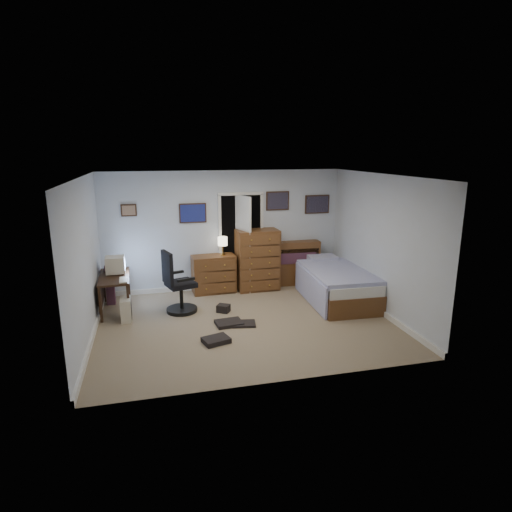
{
  "coord_description": "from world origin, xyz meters",
  "views": [
    {
      "loc": [
        -1.47,
        -6.74,
        2.91
      ],
      "look_at": [
        0.26,
        0.3,
        1.1
      ],
      "focal_mm": 30.0,
      "sensor_mm": 36.0,
      "label": 1
    }
  ],
  "objects_px": {
    "bed": "(335,283)",
    "computer_desk": "(110,284)",
    "office_chair": "(178,289)",
    "tall_dresser": "(257,260)",
    "low_dresser": "(214,274)"
  },
  "relations": [
    {
      "from": "office_chair",
      "to": "tall_dresser",
      "type": "height_order",
      "value": "tall_dresser"
    },
    {
      "from": "office_chair",
      "to": "tall_dresser",
      "type": "xyz_separation_m",
      "value": [
        1.74,
        0.97,
        0.19
      ]
    },
    {
      "from": "tall_dresser",
      "to": "bed",
      "type": "relative_size",
      "value": 0.59
    },
    {
      "from": "office_chair",
      "to": "tall_dresser",
      "type": "bearing_deg",
      "value": 11.42
    },
    {
      "from": "low_dresser",
      "to": "computer_desk",
      "type": "bearing_deg",
      "value": -166.57
    },
    {
      "from": "computer_desk",
      "to": "bed",
      "type": "distance_m",
      "value": 4.29
    },
    {
      "from": "office_chair",
      "to": "bed",
      "type": "relative_size",
      "value": 0.53
    },
    {
      "from": "office_chair",
      "to": "low_dresser",
      "type": "xyz_separation_m",
      "value": [
        0.81,
        0.99,
        -0.06
      ]
    },
    {
      "from": "office_chair",
      "to": "low_dresser",
      "type": "distance_m",
      "value": 1.28
    },
    {
      "from": "computer_desk",
      "to": "office_chair",
      "type": "bearing_deg",
      "value": -19.83
    },
    {
      "from": "tall_dresser",
      "to": "office_chair",
      "type": "bearing_deg",
      "value": -153.26
    },
    {
      "from": "low_dresser",
      "to": "bed",
      "type": "height_order",
      "value": "low_dresser"
    },
    {
      "from": "computer_desk",
      "to": "tall_dresser",
      "type": "relative_size",
      "value": 0.91
    },
    {
      "from": "computer_desk",
      "to": "tall_dresser",
      "type": "height_order",
      "value": "tall_dresser"
    },
    {
      "from": "bed",
      "to": "computer_desk",
      "type": "bearing_deg",
      "value": 176.74
    }
  ]
}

